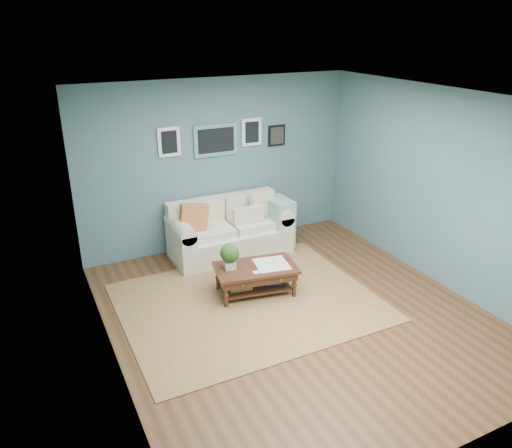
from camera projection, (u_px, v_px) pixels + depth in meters
room_shell at (297, 213)px, 5.92m from camera, size 5.00×5.02×2.70m
area_rug at (248, 302)px, 6.64m from camera, size 3.27×2.62×0.01m
loveseat at (234, 229)px, 7.93m from camera, size 1.91×0.87×0.98m
coffee_table at (251, 271)px, 6.74m from camera, size 1.19×0.82×0.76m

